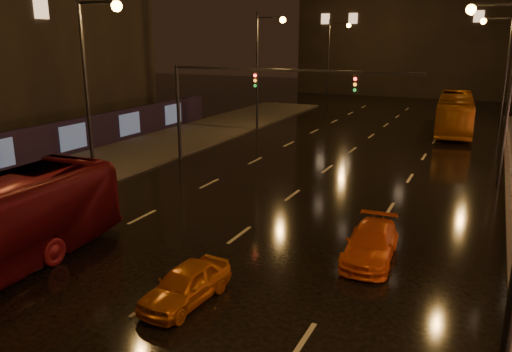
# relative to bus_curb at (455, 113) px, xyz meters

# --- Properties ---
(ground) EXTENTS (140.00, 140.00, 0.00)m
(ground) POSITION_rel_bus_curb_xyz_m (-6.00, -18.82, -1.64)
(ground) COLOR black
(ground) RESTS_ON ground
(sidewalk_left) EXTENTS (7.00, 70.00, 0.15)m
(sidewalk_left) POSITION_rel_bus_curb_xyz_m (-19.50, -23.82, -1.57)
(sidewalk_left) COLOR #38332D
(sidewalk_left) RESTS_ON ground
(traffic_signal) EXTENTS (15.31, 0.32, 6.20)m
(traffic_signal) POSITION_rel_bus_curb_xyz_m (-11.06, -18.82, 3.09)
(traffic_signal) COLOR black
(traffic_signal) RESTS_ON ground
(streetlight_right) EXTENTS (2.64, 0.50, 10.00)m
(streetlight_right) POSITION_rel_bus_curb_xyz_m (2.92, -36.82, 4.79)
(streetlight_right) COLOR black
(streetlight_right) RESTS_ON ground
(bus_curb) EXTENTS (3.56, 11.95, 3.28)m
(bus_curb) POSITION_rel_bus_curb_xyz_m (0.00, 0.00, 0.00)
(bus_curb) COLOR #974F0F
(bus_curb) RESTS_ON ground
(taxi_near) EXTENTS (1.67, 3.58, 1.18)m
(taxi_near) POSITION_rel_bus_curb_xyz_m (-4.99, -34.35, -1.05)
(taxi_near) COLOR #C66112
(taxi_near) RESTS_ON ground
(taxi_far) EXTENTS (1.99, 4.30, 1.22)m
(taxi_far) POSITION_rel_bus_curb_xyz_m (-0.58, -28.82, -1.03)
(taxi_far) COLOR orange
(taxi_far) RESTS_ON ground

